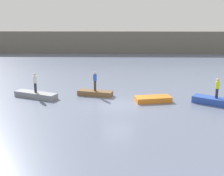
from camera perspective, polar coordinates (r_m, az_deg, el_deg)
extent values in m
plane|color=slate|center=(24.87, 1.19, -3.19)|extent=(120.00, 120.00, 0.00)
cube|color=#666056|center=(53.92, 1.23, 8.47)|extent=(80.00, 1.20, 3.77)
cube|color=gray|center=(27.74, -13.91, -1.24)|extent=(4.04, 2.48, 0.47)
cube|color=brown|center=(27.57, -3.14, -0.95)|extent=(3.24, 1.64, 0.45)
cube|color=orange|center=(26.00, 7.60, -2.04)|extent=(3.13, 1.79, 0.43)
cube|color=#2B4CAD|center=(26.31, 18.71, -2.36)|extent=(3.72, 2.96, 0.55)
cylinder|color=#232838|center=(27.57, -13.99, 0.06)|extent=(0.22, 0.22, 0.82)
cylinder|color=white|center=(27.40, -14.09, 1.54)|extent=(0.32, 0.32, 0.64)
sphere|color=beige|center=(27.31, -14.14, 2.43)|extent=(0.23, 0.23, 0.23)
cylinder|color=#38332D|center=(27.39, -3.16, 0.44)|extent=(0.22, 0.22, 0.94)
cylinder|color=blue|center=(27.22, -3.18, 1.98)|extent=(0.32, 0.32, 0.57)
sphere|color=beige|center=(27.13, -3.19, 2.81)|extent=(0.24, 0.24, 0.24)
cylinder|color=#232838|center=(26.13, 18.83, -0.94)|extent=(0.22, 0.22, 0.80)
cylinder|color=#D8F226|center=(25.96, 18.95, 0.52)|extent=(0.32, 0.32, 0.57)
sphere|color=beige|center=(25.87, 19.02, 1.41)|extent=(0.26, 0.26, 0.26)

